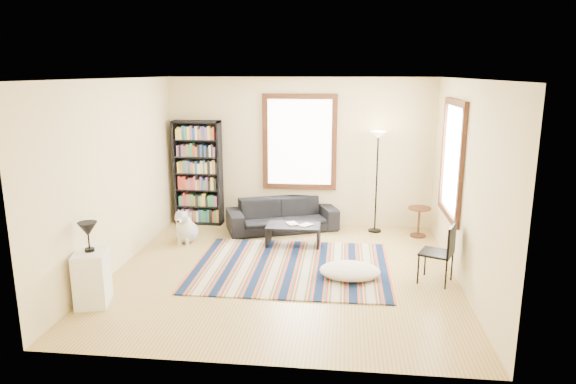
# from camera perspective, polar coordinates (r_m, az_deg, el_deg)

# --- Properties ---
(floor) EXTENTS (5.00, 5.00, 0.10)m
(floor) POSITION_cam_1_polar(r_m,az_deg,el_deg) (7.72, -0.41, -9.20)
(floor) COLOR tan
(floor) RESTS_ON ground
(ceiling) EXTENTS (5.00, 5.00, 0.10)m
(ceiling) POSITION_cam_1_polar(r_m,az_deg,el_deg) (7.13, -0.45, 12.88)
(ceiling) COLOR white
(ceiling) RESTS_ON floor
(wall_back) EXTENTS (5.00, 0.10, 2.80)m
(wall_back) POSITION_cam_1_polar(r_m,az_deg,el_deg) (9.78, 1.32, 4.45)
(wall_back) COLOR beige
(wall_back) RESTS_ON floor
(wall_front) EXTENTS (5.00, 0.10, 2.80)m
(wall_front) POSITION_cam_1_polar(r_m,az_deg,el_deg) (4.85, -3.98, -4.76)
(wall_front) COLOR beige
(wall_front) RESTS_ON floor
(wall_left) EXTENTS (0.10, 5.00, 2.80)m
(wall_left) POSITION_cam_1_polar(r_m,az_deg,el_deg) (7.99, -18.91, 1.74)
(wall_left) COLOR beige
(wall_left) RESTS_ON floor
(wall_right) EXTENTS (0.10, 5.00, 2.80)m
(wall_right) POSITION_cam_1_polar(r_m,az_deg,el_deg) (7.44, 19.48, 0.88)
(wall_right) COLOR beige
(wall_right) RESTS_ON floor
(window_back) EXTENTS (1.20, 0.06, 1.60)m
(window_back) POSITION_cam_1_polar(r_m,az_deg,el_deg) (9.68, 1.29, 5.55)
(window_back) COLOR white
(window_back) RESTS_ON wall_back
(window_right) EXTENTS (0.06, 1.20, 1.60)m
(window_right) POSITION_cam_1_polar(r_m,az_deg,el_deg) (8.15, 17.80, 3.47)
(window_right) COLOR white
(window_right) RESTS_ON wall_right
(rug) EXTENTS (2.93, 2.35, 0.02)m
(rug) POSITION_cam_1_polar(r_m,az_deg,el_deg) (7.86, 0.36, -8.29)
(rug) COLOR #0B1B3A
(rug) RESTS_ON floor
(sofa) EXTENTS (1.45, 2.16, 0.59)m
(sofa) POSITION_cam_1_polar(r_m,az_deg,el_deg) (9.56, -0.65, -2.55)
(sofa) COLOR black
(sofa) RESTS_ON floor
(bookshelf) EXTENTS (0.90, 0.30, 2.00)m
(bookshelf) POSITION_cam_1_polar(r_m,az_deg,el_deg) (9.98, -9.95, 2.10)
(bookshelf) COLOR black
(bookshelf) RESTS_ON floor
(coffee_table) EXTENTS (1.00, 0.73, 0.36)m
(coffee_table) POSITION_cam_1_polar(r_m,az_deg,el_deg) (8.77, 0.60, -4.80)
(coffee_table) COLOR black
(coffee_table) RESTS_ON floor
(book_a) EXTENTS (0.28, 0.25, 0.02)m
(book_a) POSITION_cam_1_polar(r_m,az_deg,el_deg) (8.72, -0.05, -3.59)
(book_a) COLOR beige
(book_a) RESTS_ON coffee_table
(book_b) EXTENTS (0.27, 0.27, 0.02)m
(book_b) POSITION_cam_1_polar(r_m,az_deg,el_deg) (8.74, 1.62, -3.56)
(book_b) COLOR beige
(book_b) RESTS_ON coffee_table
(floor_cushion) EXTENTS (1.00, 0.83, 0.22)m
(floor_cushion) POSITION_cam_1_polar(r_m,az_deg,el_deg) (7.49, 6.90, -8.69)
(floor_cushion) COLOR silver
(floor_cushion) RESTS_ON floor
(floor_lamp) EXTENTS (0.37, 0.37, 1.86)m
(floor_lamp) POSITION_cam_1_polar(r_m,az_deg,el_deg) (9.46, 9.81, 1.05)
(floor_lamp) COLOR black
(floor_lamp) RESTS_ON floor
(side_table) EXTENTS (0.48, 0.48, 0.54)m
(side_table) POSITION_cam_1_polar(r_m,az_deg,el_deg) (9.49, 14.33, -3.24)
(side_table) COLOR #402410
(side_table) RESTS_ON floor
(folding_chair) EXTENTS (0.54, 0.53, 0.86)m
(folding_chair) POSITION_cam_1_polar(r_m,az_deg,el_deg) (7.48, 16.14, -6.54)
(folding_chair) COLOR black
(folding_chair) RESTS_ON floor
(white_cabinet) EXTENTS (0.49, 0.58, 0.70)m
(white_cabinet) POSITION_cam_1_polar(r_m,az_deg,el_deg) (7.04, -20.93, -8.86)
(white_cabinet) COLOR white
(white_cabinet) RESTS_ON floor
(table_lamp) EXTENTS (0.29, 0.29, 0.38)m
(table_lamp) POSITION_cam_1_polar(r_m,az_deg,el_deg) (6.87, -21.30, -4.67)
(table_lamp) COLOR black
(table_lamp) RESTS_ON white_cabinet
(dog) EXTENTS (0.47, 0.63, 0.60)m
(dog) POSITION_cam_1_polar(r_m,az_deg,el_deg) (9.07, -11.20, -3.62)
(dog) COLOR silver
(dog) RESTS_ON floor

